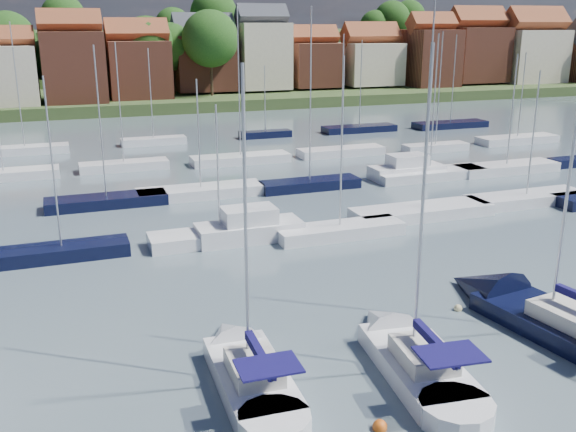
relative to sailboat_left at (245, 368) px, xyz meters
name	(u,v)px	position (x,y,z in m)	size (l,w,h in m)	color
ground	(243,171)	(10.35, 36.38, -0.36)	(260.00, 260.00, 0.00)	#414D59
sailboat_left	(245,368)	(0.00, 0.00, 0.00)	(2.96, 10.04, 13.62)	white
sailboat_centre	(406,354)	(6.79, -1.22, 0.00)	(3.96, 10.76, 14.34)	white
sailboat_navy	(530,313)	(14.51, 0.27, -0.01)	(5.35, 13.36, 17.92)	black
buoy_c	(380,429)	(3.50, -5.12, -0.36)	(0.53, 0.53, 0.53)	#D85914
buoy_e	(458,310)	(11.82, 2.35, -0.36)	(0.42, 0.42, 0.42)	beige
marina_field	(278,176)	(12.26, 31.53, 0.07)	(79.62, 41.41, 15.93)	white
far_shore_town	(140,65)	(12.58, 129.05, 4.24)	(212.46, 90.00, 22.27)	#3E4E27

